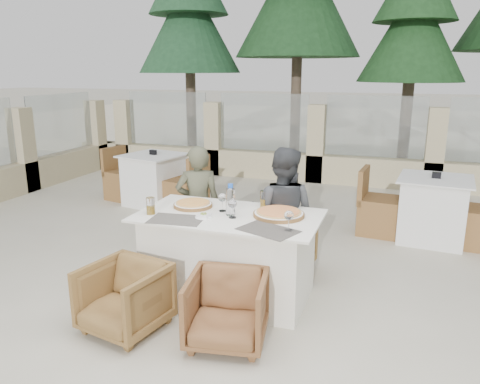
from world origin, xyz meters
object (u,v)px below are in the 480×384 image
(diner_left, at_px, (198,206))
(bg_table_b, at_px, (433,209))
(wine_glass_near, at_px, (233,207))
(armchair_far_right, at_px, (275,242))
(wine_glass_corner, at_px, (289,220))
(bg_table_a, at_px, (154,180))
(pizza_right, at_px, (279,213))
(water_bottle, at_px, (231,200))
(armchair_far_left, at_px, (205,231))
(olive_dish, at_px, (204,215))
(beer_glass_right, at_px, (264,199))
(pizza_left, at_px, (193,204))
(beer_glass_left, at_px, (151,206))
(dining_table, at_px, (229,255))
(armchair_near_right, at_px, (227,309))
(diner_right, at_px, (282,215))
(wine_glass_centre, at_px, (222,201))
(armchair_near_left, at_px, (124,298))

(diner_left, relative_size, bg_table_b, 0.77)
(wine_glass_near, xyz_separation_m, armchair_far_right, (0.20, 0.71, -0.55))
(wine_glass_corner, relative_size, bg_table_a, 0.11)
(diner_left, bearing_deg, pizza_right, 129.08)
(water_bottle, xyz_separation_m, wine_glass_near, (0.04, -0.07, -0.05))
(water_bottle, xyz_separation_m, armchair_far_left, (-0.57, 0.73, -0.60))
(bg_table_b, bearing_deg, olive_dish, -125.47)
(wine_glass_corner, xyz_separation_m, beer_glass_right, (-0.36, 0.56, -0.01))
(pizza_left, height_order, wine_glass_corner, wine_glass_corner)
(armchair_far_left, distance_m, bg_table_a, 2.31)
(beer_glass_left, height_order, beer_glass_right, beer_glass_right)
(water_bottle, relative_size, beer_glass_right, 1.79)
(beer_glass_left, relative_size, olive_dish, 1.36)
(wine_glass_corner, distance_m, diner_left, 1.43)
(dining_table, height_order, water_bottle, water_bottle)
(diner_left, bearing_deg, armchair_near_right, 97.01)
(diner_right, bearing_deg, wine_glass_corner, 109.94)
(beer_glass_right, bearing_deg, wine_glass_corner, -56.92)
(wine_glass_centre, distance_m, diner_left, 0.72)
(pizza_left, relative_size, wine_glass_near, 1.96)
(pizza_right, height_order, beer_glass_left, beer_glass_left)
(water_bottle, distance_m, wine_glass_centre, 0.14)
(wine_glass_near, height_order, olive_dish, wine_glass_near)
(diner_left, height_order, diner_right, diner_right)
(water_bottle, relative_size, armchair_near_left, 0.47)
(wine_glass_centre, distance_m, armchair_near_left, 1.18)
(armchair_near_right, bearing_deg, beer_glass_right, 81.43)
(armchair_near_right, xyz_separation_m, diner_right, (0.11, 1.20, 0.39))
(wine_glass_corner, distance_m, armchair_far_right, 1.08)
(wine_glass_centre, xyz_separation_m, bg_table_a, (-2.03, 2.35, -0.48))
(olive_dish, bearing_deg, pizza_left, 129.58)
(bg_table_b, bearing_deg, pizza_left, -132.23)
(dining_table, height_order, olive_dish, olive_dish)
(pizza_left, distance_m, wine_glass_near, 0.50)
(water_bottle, height_order, beer_glass_right, water_bottle)
(beer_glass_left, xyz_separation_m, bg_table_a, (-1.46, 2.63, -0.46))
(olive_dish, distance_m, bg_table_a, 3.26)
(wine_glass_centre, height_order, wine_glass_corner, same)
(water_bottle, height_order, wine_glass_centre, water_bottle)
(water_bottle, distance_m, diner_right, 0.64)
(beer_glass_left, bearing_deg, wine_glass_centre, 27.01)
(dining_table, bearing_deg, armchair_near_right, -70.69)
(armchair_near_right, bearing_deg, dining_table, 99.50)
(wine_glass_centre, bearing_deg, bg_table_b, 47.47)
(dining_table, bearing_deg, olive_dish, -137.06)
(dining_table, height_order, diner_right, diner_right)
(armchair_far_left, bearing_deg, water_bottle, 134.45)
(beer_glass_left, relative_size, bg_table_b, 0.09)
(pizza_right, xyz_separation_m, armchair_near_left, (-0.99, -0.92, -0.53))
(diner_left, bearing_deg, beer_glass_left, 58.12)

